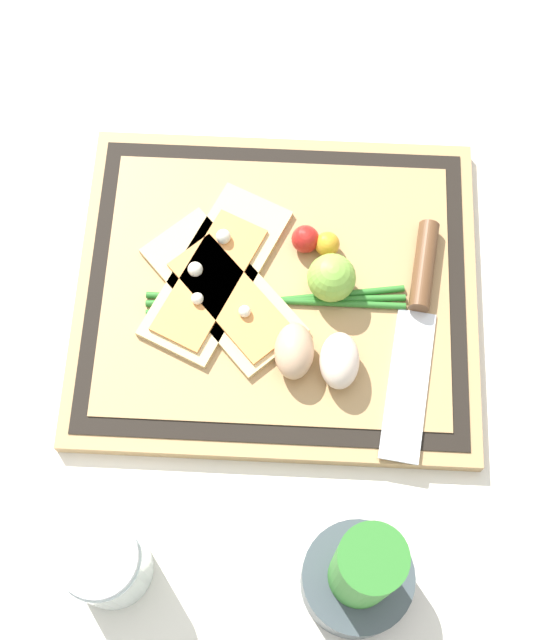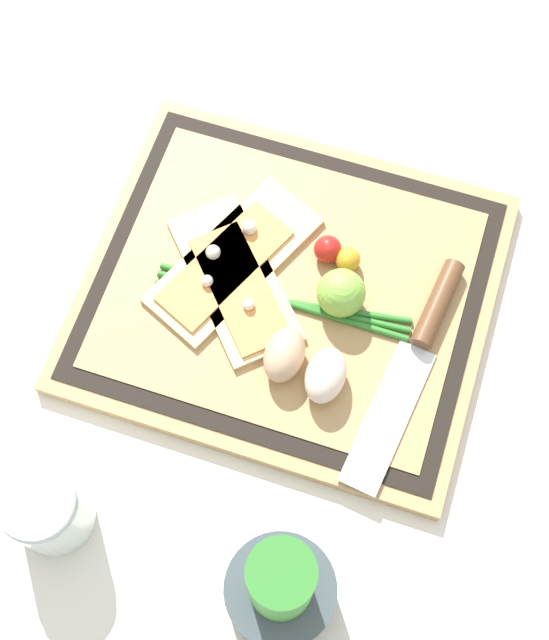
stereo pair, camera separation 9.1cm
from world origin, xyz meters
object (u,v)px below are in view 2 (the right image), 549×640
Objects in this scene: knife at (424,335)px; herb_pot at (280,588)px; egg_brown at (284,355)px; cherry_tomato_red at (328,249)px; cherry_tomato_yellow at (348,259)px; pizza_slice_far at (235,281)px; lime at (341,293)px; pizza_slice_near at (232,261)px; sauce_jar at (49,510)px; egg_pink at (326,375)px.

herb_pot is at bearing 77.67° from knife.
egg_brown is 1.99× the size of cherry_tomato_red.
pizza_slice_far is at bearing 28.01° from cherry_tomato_yellow.
lime is 1.90× the size of cherry_tomato_yellow.
cherry_tomato_yellow is at bearing -103.70° from egg_brown.
pizza_slice_near is 2.31× the size of sauce_jar.
pizza_slice_far is 3.26× the size of egg_brown.
cherry_tomato_yellow reaches higher than knife.
cherry_tomato_red is (0.12, -0.06, 0.01)m from knife.
knife is 2.80× the size of sauce_jar.
pizza_slice_far is 0.32m from herb_pot.
knife is 1.39× the size of herb_pot.
herb_pot is at bearing 116.37° from pizza_slice_far.
egg_pink is at bearing -135.07° from sauce_jar.
herb_pot is at bearing 95.53° from egg_pink.
cherry_tomato_yellow is (-0.12, -0.04, 0.01)m from pizza_slice_near.
egg_pink is at bearing 96.48° from cherry_tomato_yellow.
egg_pink reaches higher than cherry_tomato_red.
pizza_slice_near is 3.66× the size of egg_pink.
knife is at bearing -102.33° from herb_pot.
cherry_tomato_yellow is (0.02, -0.13, -0.01)m from egg_pink.
egg_pink reaches higher than knife.
pizza_slice_far is at bearing -63.63° from herb_pot.
egg_brown is (0.13, 0.07, 0.01)m from knife.
lime is at bearing -83.36° from egg_pink.
pizza_slice_far is at bearing 36.26° from cherry_tomato_red.
lime is (0.01, -0.09, 0.01)m from egg_pink.
cherry_tomato_yellow is at bearing -119.56° from sauce_jar.
egg_brown reaches higher than pizza_slice_near.
sauce_jar is (0.17, 0.35, 0.01)m from cherry_tomato_red.
cherry_tomato_red is (-0.09, -0.04, 0.01)m from pizza_slice_near.
pizza_slice_near is at bearing 23.24° from cherry_tomato_red.
egg_pink is at bearing 143.91° from pizza_slice_near.
egg_brown is 2.21× the size of cherry_tomato_yellow.
pizza_slice_far is 7.20× the size of cherry_tomato_yellow.
cherry_tomato_red is at bearing -60.19° from lime.
pizza_slice_far is 0.10m from cherry_tomato_red.
lime is at bearing -6.64° from knife.
cherry_tomato_red is at bearing -10.21° from cherry_tomato_yellow.
pizza_slice_near is 4.26× the size of lime.
cherry_tomato_red is 1.11× the size of cherry_tomato_yellow.
lime is at bearing 175.76° from pizza_slice_near.
cherry_tomato_yellow is (-0.02, 0.00, -0.00)m from cherry_tomato_red.
egg_brown reaches higher than cherry_tomato_red.
knife is 0.14m from cherry_tomato_red.
lime reaches higher than egg_brown.
egg_pink is (-0.12, 0.08, 0.01)m from pizza_slice_far.
lime is at bearing -113.94° from egg_brown.
egg_pink is at bearing 169.99° from egg_brown.
egg_brown is (-0.08, 0.07, 0.01)m from pizza_slice_far.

